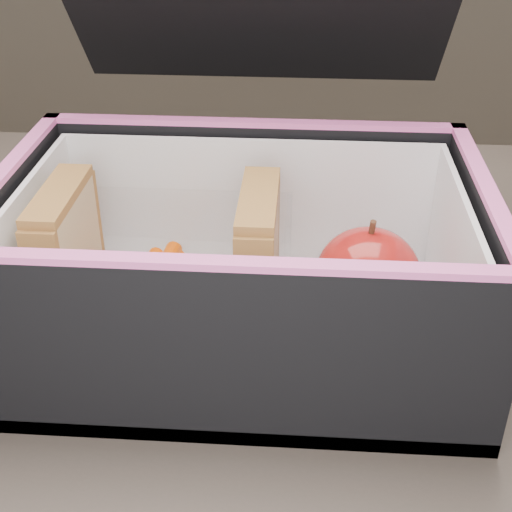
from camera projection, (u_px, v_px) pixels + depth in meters
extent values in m
cube|color=brown|center=(205.00, 354.00, 0.54)|extent=(1.20, 0.80, 0.03)
cube|color=tan|center=(57.00, 256.00, 0.51)|extent=(0.01, 0.09, 0.09)
cube|color=#D3647A|center=(68.00, 261.00, 0.51)|extent=(0.01, 0.08, 0.09)
cube|color=tan|center=(78.00, 257.00, 0.51)|extent=(0.01, 0.09, 0.09)
cube|color=brown|center=(58.00, 195.00, 0.49)|extent=(0.02, 0.09, 0.01)
cube|color=tan|center=(248.00, 262.00, 0.50)|extent=(0.01, 0.09, 0.09)
cube|color=#D3647A|center=(258.00, 267.00, 0.50)|extent=(0.01, 0.09, 0.09)
cube|color=tan|center=(269.00, 263.00, 0.50)|extent=(0.01, 0.09, 0.09)
cube|color=brown|center=(258.00, 199.00, 0.48)|extent=(0.03, 0.09, 0.01)
cylinder|color=#D33500|center=(166.00, 324.00, 0.51)|extent=(0.03, 0.10, 0.01)
cylinder|color=#D33500|center=(159.00, 288.00, 0.53)|extent=(0.03, 0.10, 0.01)
cylinder|color=#D33500|center=(158.00, 281.00, 0.52)|extent=(0.02, 0.10, 0.01)
cylinder|color=#D33500|center=(156.00, 320.00, 0.51)|extent=(0.02, 0.10, 0.01)
cylinder|color=#D33500|center=(166.00, 281.00, 0.54)|extent=(0.01, 0.10, 0.01)
cylinder|color=#D33500|center=(140.00, 288.00, 0.51)|extent=(0.02, 0.10, 0.01)
cube|color=white|center=(361.00, 317.00, 0.53)|extent=(0.09, 0.09, 0.01)
ellipsoid|color=maroon|center=(368.00, 275.00, 0.50)|extent=(0.09, 0.09, 0.07)
cylinder|color=#4D2E1B|center=(372.00, 228.00, 0.48)|extent=(0.01, 0.01, 0.01)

